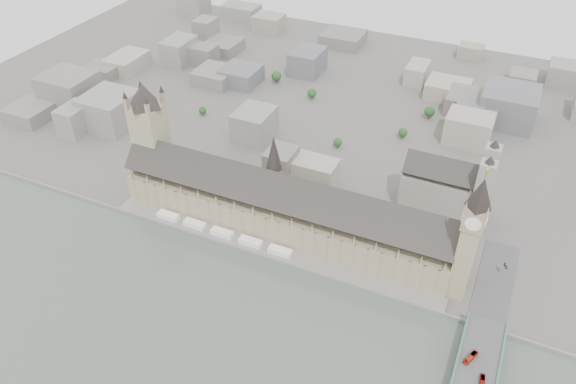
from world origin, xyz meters
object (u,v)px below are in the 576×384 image
at_px(elizabeth_tower, 471,232).
at_px(red_bus_north, 471,357).
at_px(westminster_abbey, 448,188).
at_px(car_approach, 506,266).
at_px(red_bus_south, 482,382).
at_px(victoria_tower, 150,133).
at_px(palace_of_westminster, 283,208).

relative_size(elizabeth_tower, red_bus_north, 8.71).
xyz_separation_m(elizabeth_tower, westminster_abbey, (-27.08, 87.00, -33.01)).
distance_m(westminster_abbey, car_approach, 79.87).
bearing_deg(car_approach, westminster_abbey, 111.56).
bearing_deg(red_bus_south, westminster_abbey, 103.11).
relative_size(victoria_tower, red_bus_south, 9.05).
distance_m(red_bus_north, car_approach, 90.20).
bearing_deg(red_bus_north, victoria_tower, -172.54).
relative_size(victoria_tower, car_approach, 19.33).
bearing_deg(elizabeth_tower, red_bus_north, -72.07).
relative_size(palace_of_westminster, red_bus_south, 23.98).
xyz_separation_m(red_bus_north, red_bus_south, (9.08, -14.42, -0.18)).
bearing_deg(victoria_tower, elizabeth_tower, -3.96).
bearing_deg(elizabeth_tower, victoria_tower, 176.04).
distance_m(palace_of_westminster, car_approach, 167.58).
bearing_deg(elizabeth_tower, red_bus_south, -69.00).
xyz_separation_m(elizabeth_tower, car_approach, (28.06, 30.96, -47.09)).
xyz_separation_m(palace_of_westminster, victoria_tower, (-122.00, 6.30, 32.50)).
bearing_deg(westminster_abbey, victoria_tower, -163.50).
height_order(elizabeth_tower, car_approach, elizabeth_tower).
height_order(red_bus_north, red_bus_south, red_bus_north).
bearing_deg(car_approach, palace_of_westminster, 163.64).
relative_size(elizabeth_tower, red_bus_south, 9.73).
distance_m(victoria_tower, westminster_abbey, 244.79).
xyz_separation_m(victoria_tower, westminster_abbey, (232.92, 69.00, -30.12)).
bearing_deg(red_bus_south, palace_of_westminster, 147.04).
xyz_separation_m(victoria_tower, red_bus_north, (279.02, -76.78, -43.24)).
bearing_deg(red_bus_south, elizabeth_tower, 105.11).
bearing_deg(victoria_tower, red_bus_north, -15.39).
xyz_separation_m(palace_of_westminster, red_bus_north, (157.02, -70.48, -10.74)).
height_order(westminster_abbey, car_approach, westminster_abbey).
xyz_separation_m(palace_of_westminster, car_approach, (166.06, 19.26, -11.70)).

